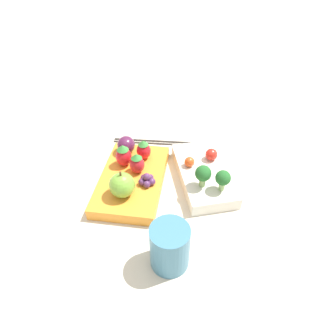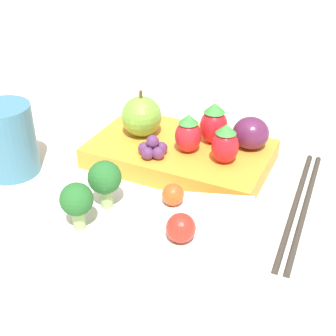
{
  "view_description": "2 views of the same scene",
  "coord_description": "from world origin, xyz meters",
  "px_view_note": "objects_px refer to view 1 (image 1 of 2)",
  "views": [
    {
      "loc": [
        0.44,
        -0.02,
        0.43
      ],
      "look_at": [
        -0.01,
        -0.01,
        0.04
      ],
      "focal_mm": 32.0,
      "sensor_mm": 36.0,
      "label": 1
    },
    {
      "loc": [
        -0.11,
        0.38,
        0.29
      ],
      "look_at": [
        -0.01,
        -0.01,
        0.04
      ],
      "focal_mm": 50.0,
      "sensor_mm": 36.0,
      "label": 2
    }
  ],
  "objects_px": {
    "broccoli_floret_1": "(203,174)",
    "apple": "(122,185)",
    "grape_cluster": "(147,180)",
    "drinking_cup": "(170,247)",
    "bento_box_savoury": "(203,174)",
    "cherry_tomato_0": "(211,155)",
    "cherry_tomato_1": "(189,162)",
    "plum": "(126,145)",
    "strawberry_2": "(144,150)",
    "chopsticks_pair": "(158,142)",
    "strawberry_1": "(137,163)",
    "strawberry_0": "(124,155)",
    "bento_box_fruit": "(132,180)",
    "broccoli_floret_0": "(223,179)"
  },
  "relations": [
    {
      "from": "broccoli_floret_1",
      "to": "apple",
      "type": "height_order",
      "value": "apple"
    },
    {
      "from": "grape_cluster",
      "to": "drinking_cup",
      "type": "relative_size",
      "value": 0.41
    },
    {
      "from": "bento_box_savoury",
      "to": "drinking_cup",
      "type": "relative_size",
      "value": 2.47
    },
    {
      "from": "bento_box_savoury",
      "to": "cherry_tomato_0",
      "type": "relative_size",
      "value": 7.89
    },
    {
      "from": "cherry_tomato_1",
      "to": "plum",
      "type": "height_order",
      "value": "plum"
    },
    {
      "from": "strawberry_2",
      "to": "chopsticks_pair",
      "type": "height_order",
      "value": "strawberry_2"
    },
    {
      "from": "cherry_tomato_1",
      "to": "drinking_cup",
      "type": "xyz_separation_m",
      "value": [
        0.2,
        -0.05,
        0.0
      ]
    },
    {
      "from": "chopsticks_pair",
      "to": "broccoli_floret_1",
      "type": "bearing_deg",
      "value": 25.61
    },
    {
      "from": "bento_box_savoury",
      "to": "chopsticks_pair",
      "type": "height_order",
      "value": "bento_box_savoury"
    },
    {
      "from": "strawberry_2",
      "to": "strawberry_1",
      "type": "bearing_deg",
      "value": -15.39
    },
    {
      "from": "strawberry_0",
      "to": "strawberry_1",
      "type": "relative_size",
      "value": 1.09
    },
    {
      "from": "bento_box_savoury",
      "to": "cherry_tomato_1",
      "type": "xyz_separation_m",
      "value": [
        -0.01,
        -0.03,
        0.02
      ]
    },
    {
      "from": "plum",
      "to": "grape_cluster",
      "type": "relative_size",
      "value": 1.24
    },
    {
      "from": "bento_box_fruit",
      "to": "broccoli_floret_1",
      "type": "height_order",
      "value": "broccoli_floret_1"
    },
    {
      "from": "grape_cluster",
      "to": "broccoli_floret_0",
      "type": "bearing_deg",
      "value": 80.43
    },
    {
      "from": "bento_box_fruit",
      "to": "broccoli_floret_1",
      "type": "xyz_separation_m",
      "value": [
        0.04,
        0.14,
        0.04
      ]
    },
    {
      "from": "strawberry_2",
      "to": "plum",
      "type": "bearing_deg",
      "value": -120.56
    },
    {
      "from": "strawberry_1",
      "to": "plum",
      "type": "height_order",
      "value": "strawberry_1"
    },
    {
      "from": "bento_box_savoury",
      "to": "strawberry_0",
      "type": "distance_m",
      "value": 0.17
    },
    {
      "from": "strawberry_2",
      "to": "drinking_cup",
      "type": "xyz_separation_m",
      "value": [
        0.23,
        0.05,
        -0.01
      ]
    },
    {
      "from": "broccoli_floret_1",
      "to": "strawberry_1",
      "type": "distance_m",
      "value": 0.13
    },
    {
      "from": "apple",
      "to": "cherry_tomato_0",
      "type": "bearing_deg",
      "value": 117.63
    },
    {
      "from": "broccoli_floret_1",
      "to": "plum",
      "type": "distance_m",
      "value": 0.19
    },
    {
      "from": "apple",
      "to": "drinking_cup",
      "type": "relative_size",
      "value": 0.69
    },
    {
      "from": "strawberry_2",
      "to": "plum",
      "type": "relative_size",
      "value": 1.1
    },
    {
      "from": "strawberry_1",
      "to": "strawberry_0",
      "type": "bearing_deg",
      "value": -129.55
    },
    {
      "from": "strawberry_1",
      "to": "drinking_cup",
      "type": "xyz_separation_m",
      "value": [
        0.19,
        0.06,
        -0.01
      ]
    },
    {
      "from": "chopsticks_pair",
      "to": "strawberry_0",
      "type": "bearing_deg",
      "value": -33.2
    },
    {
      "from": "cherry_tomato_1",
      "to": "grape_cluster",
      "type": "distance_m",
      "value": 0.1
    },
    {
      "from": "cherry_tomato_0",
      "to": "strawberry_1",
      "type": "relative_size",
      "value": 0.56
    },
    {
      "from": "cherry_tomato_0",
      "to": "apple",
      "type": "distance_m",
      "value": 0.2
    },
    {
      "from": "strawberry_1",
      "to": "bento_box_fruit",
      "type": "bearing_deg",
      "value": -46.39
    },
    {
      "from": "broccoli_floret_1",
      "to": "cherry_tomato_0",
      "type": "xyz_separation_m",
      "value": [
        -0.08,
        0.03,
        -0.02
      ]
    },
    {
      "from": "cherry_tomato_1",
      "to": "grape_cluster",
      "type": "relative_size",
      "value": 0.63
    },
    {
      "from": "cherry_tomato_0",
      "to": "cherry_tomato_1",
      "type": "xyz_separation_m",
      "value": [
        0.02,
        -0.05,
        -0.0
      ]
    },
    {
      "from": "strawberry_1",
      "to": "chopsticks_pair",
      "type": "xyz_separation_m",
      "value": [
        -0.13,
        0.04,
        -0.04
      ]
    },
    {
      "from": "broccoli_floret_0",
      "to": "cherry_tomato_0",
      "type": "xyz_separation_m",
      "value": [
        -0.09,
        -0.01,
        -0.02
      ]
    },
    {
      "from": "strawberry_2",
      "to": "broccoli_floret_1",
      "type": "bearing_deg",
      "value": 51.25
    },
    {
      "from": "cherry_tomato_0",
      "to": "grape_cluster",
      "type": "bearing_deg",
      "value": -63.79
    },
    {
      "from": "bento_box_savoury",
      "to": "strawberry_0",
      "type": "bearing_deg",
      "value": -98.65
    },
    {
      "from": "broccoli_floret_0",
      "to": "chopsticks_pair",
      "type": "distance_m",
      "value": 0.23
    },
    {
      "from": "apple",
      "to": "chopsticks_pair",
      "type": "height_order",
      "value": "apple"
    },
    {
      "from": "apple",
      "to": "grape_cluster",
      "type": "height_order",
      "value": "apple"
    },
    {
      "from": "strawberry_1",
      "to": "chopsticks_pair",
      "type": "bearing_deg",
      "value": 162.45
    },
    {
      "from": "bento_box_savoury",
      "to": "strawberry_2",
      "type": "relative_size",
      "value": 4.41
    },
    {
      "from": "cherry_tomato_1",
      "to": "drinking_cup",
      "type": "height_order",
      "value": "drinking_cup"
    },
    {
      "from": "strawberry_0",
      "to": "strawberry_2",
      "type": "relative_size",
      "value": 1.09
    },
    {
      "from": "cherry_tomato_0",
      "to": "grape_cluster",
      "type": "relative_size",
      "value": 0.76
    },
    {
      "from": "strawberry_2",
      "to": "apple",
      "type": "bearing_deg",
      "value": -18.85
    },
    {
      "from": "strawberry_1",
      "to": "broccoli_floret_0",
      "type": "bearing_deg",
      "value": 69.87
    }
  ]
}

